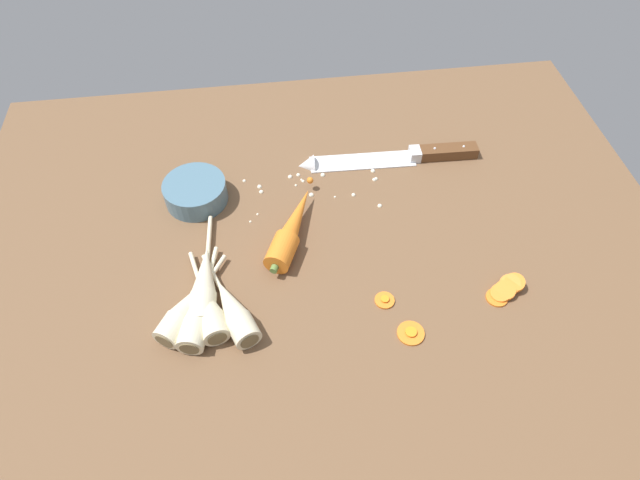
{
  "coord_description": "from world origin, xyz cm",
  "views": [
    {
      "loc": [
        -7.34,
        -56.99,
        70.24
      ],
      "look_at": [
        0.0,
        -2.0,
        1.5
      ],
      "focal_mm": 30.14,
      "sensor_mm": 36.0,
      "label": 1
    }
  ],
  "objects_px": {
    "parsnip_front": "(208,307)",
    "carrot_slice_stray_near": "(385,300)",
    "parsnip_mid_right": "(233,310)",
    "carrot_slice_stray_mid": "(411,333)",
    "parsnip_back": "(185,310)",
    "whole_carrot": "(291,229)",
    "chefs_knife": "(385,158)",
    "parsnip_outer": "(204,284)",
    "carrot_slice_stack": "(505,290)",
    "parsnip_mid_left": "(199,312)",
    "prep_bowl": "(195,191)"
  },
  "relations": [
    {
      "from": "parsnip_front",
      "to": "carrot_slice_stray_near",
      "type": "bearing_deg",
      "value": -2.46
    },
    {
      "from": "parsnip_front",
      "to": "parsnip_mid_right",
      "type": "distance_m",
      "value": 0.04
    },
    {
      "from": "parsnip_back",
      "to": "carrot_slice_stray_near",
      "type": "xyz_separation_m",
      "value": [
        0.3,
        -0.01,
        -0.02
      ]
    },
    {
      "from": "carrot_slice_stack",
      "to": "carrot_slice_stray_mid",
      "type": "xyz_separation_m",
      "value": [
        -0.16,
        -0.05,
        -0.0
      ]
    },
    {
      "from": "parsnip_mid_right",
      "to": "carrot_slice_stack",
      "type": "xyz_separation_m",
      "value": [
        0.42,
        -0.01,
        -0.01
      ]
    },
    {
      "from": "parsnip_mid_left",
      "to": "parsnip_back",
      "type": "xyz_separation_m",
      "value": [
        -0.02,
        0.01,
        0.0
      ]
    },
    {
      "from": "parsnip_outer",
      "to": "carrot_slice_stack",
      "type": "bearing_deg",
      "value": -8.01
    },
    {
      "from": "chefs_knife",
      "to": "parsnip_outer",
      "type": "xyz_separation_m",
      "value": [
        -0.34,
        -0.26,
        0.01
      ]
    },
    {
      "from": "parsnip_mid_right",
      "to": "carrot_slice_stray_mid",
      "type": "xyz_separation_m",
      "value": [
        0.26,
        -0.06,
        -0.02
      ]
    },
    {
      "from": "parsnip_back",
      "to": "parsnip_outer",
      "type": "xyz_separation_m",
      "value": [
        0.03,
        0.04,
        -0.0
      ]
    },
    {
      "from": "parsnip_front",
      "to": "carrot_slice_stray_mid",
      "type": "height_order",
      "value": "parsnip_front"
    },
    {
      "from": "parsnip_mid_right",
      "to": "prep_bowl",
      "type": "distance_m",
      "value": 0.26
    },
    {
      "from": "carrot_slice_stray_mid",
      "to": "chefs_knife",
      "type": "bearing_deg",
      "value": 84.04
    },
    {
      "from": "parsnip_front",
      "to": "parsnip_mid_left",
      "type": "relative_size",
      "value": 0.92
    },
    {
      "from": "chefs_knife",
      "to": "parsnip_outer",
      "type": "height_order",
      "value": "parsnip_outer"
    },
    {
      "from": "chefs_knife",
      "to": "parsnip_mid_right",
      "type": "height_order",
      "value": "parsnip_mid_right"
    },
    {
      "from": "parsnip_mid_right",
      "to": "parsnip_outer",
      "type": "relative_size",
      "value": 0.82
    },
    {
      "from": "whole_carrot",
      "to": "carrot_slice_stray_mid",
      "type": "height_order",
      "value": "whole_carrot"
    },
    {
      "from": "carrot_slice_stray_near",
      "to": "carrot_slice_stray_mid",
      "type": "relative_size",
      "value": 0.75
    },
    {
      "from": "parsnip_mid_left",
      "to": "carrot_slice_stack",
      "type": "height_order",
      "value": "parsnip_mid_left"
    },
    {
      "from": "whole_carrot",
      "to": "parsnip_mid_left",
      "type": "xyz_separation_m",
      "value": [
        -0.15,
        -0.14,
        -0.0
      ]
    },
    {
      "from": "parsnip_front",
      "to": "carrot_slice_stray_near",
      "type": "distance_m",
      "value": 0.27
    },
    {
      "from": "whole_carrot",
      "to": "parsnip_back",
      "type": "relative_size",
      "value": 1.25
    },
    {
      "from": "parsnip_outer",
      "to": "carrot_slice_stack",
      "type": "xyz_separation_m",
      "value": [
        0.46,
        -0.06,
        -0.01
      ]
    },
    {
      "from": "parsnip_outer",
      "to": "whole_carrot",
      "type": "bearing_deg",
      "value": 32.26
    },
    {
      "from": "chefs_knife",
      "to": "whole_carrot",
      "type": "height_order",
      "value": "whole_carrot"
    },
    {
      "from": "parsnip_outer",
      "to": "carrot_slice_stack",
      "type": "distance_m",
      "value": 0.46
    },
    {
      "from": "chefs_knife",
      "to": "carrot_slice_stray_near",
      "type": "relative_size",
      "value": 11.34
    },
    {
      "from": "parsnip_back",
      "to": "parsnip_front",
      "type": "bearing_deg",
      "value": 0.86
    },
    {
      "from": "chefs_knife",
      "to": "parsnip_mid_left",
      "type": "height_order",
      "value": "parsnip_mid_left"
    },
    {
      "from": "parsnip_front",
      "to": "parsnip_outer",
      "type": "height_order",
      "value": "same"
    },
    {
      "from": "parsnip_mid_left",
      "to": "parsnip_outer",
      "type": "relative_size",
      "value": 0.87
    },
    {
      "from": "chefs_knife",
      "to": "parsnip_back",
      "type": "height_order",
      "value": "parsnip_back"
    },
    {
      "from": "chefs_knife",
      "to": "parsnip_back",
      "type": "bearing_deg",
      "value": -140.67
    },
    {
      "from": "parsnip_mid_left",
      "to": "carrot_slice_stray_near",
      "type": "xyz_separation_m",
      "value": [
        0.28,
        -0.01,
        -0.02
      ]
    },
    {
      "from": "parsnip_mid_right",
      "to": "carrot_slice_stray_near",
      "type": "xyz_separation_m",
      "value": [
        0.23,
        -0.0,
        -0.02
      ]
    },
    {
      "from": "carrot_slice_stack",
      "to": "prep_bowl",
      "type": "height_order",
      "value": "prep_bowl"
    },
    {
      "from": "parsnip_front",
      "to": "prep_bowl",
      "type": "height_order",
      "value": "same"
    },
    {
      "from": "parsnip_back",
      "to": "carrot_slice_stray_mid",
      "type": "height_order",
      "value": "parsnip_back"
    },
    {
      "from": "whole_carrot",
      "to": "carrot_slice_stray_near",
      "type": "relative_size",
      "value": 6.52
    },
    {
      "from": "parsnip_front",
      "to": "chefs_knife",
      "type": "bearing_deg",
      "value": 41.97
    },
    {
      "from": "whole_carrot",
      "to": "parsnip_outer",
      "type": "xyz_separation_m",
      "value": [
        -0.14,
        -0.09,
        -0.0
      ]
    },
    {
      "from": "parsnip_front",
      "to": "parsnip_outer",
      "type": "distance_m",
      "value": 0.04
    },
    {
      "from": "parsnip_back",
      "to": "carrot_slice_stack",
      "type": "bearing_deg",
      "value": -2.41
    },
    {
      "from": "whole_carrot",
      "to": "parsnip_front",
      "type": "relative_size",
      "value": 1.16
    },
    {
      "from": "carrot_slice_stray_near",
      "to": "prep_bowl",
      "type": "height_order",
      "value": "prep_bowl"
    },
    {
      "from": "parsnip_mid_right",
      "to": "carrot_slice_stray_near",
      "type": "bearing_deg",
      "value": -0.46
    },
    {
      "from": "prep_bowl",
      "to": "whole_carrot",
      "type": "bearing_deg",
      "value": -34.27
    },
    {
      "from": "parsnip_back",
      "to": "carrot_slice_stray_near",
      "type": "bearing_deg",
      "value": -2.09
    },
    {
      "from": "parsnip_mid_left",
      "to": "carrot_slice_stray_mid",
      "type": "distance_m",
      "value": 0.31
    }
  ]
}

